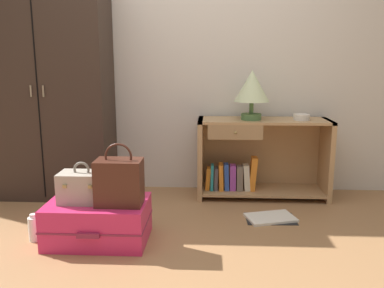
{
  "coord_description": "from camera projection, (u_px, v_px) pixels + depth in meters",
  "views": [
    {
      "loc": [
        0.26,
        -2.19,
        1.17
      ],
      "look_at": [
        0.11,
        0.81,
        0.55
      ],
      "focal_mm": 37.95,
      "sensor_mm": 36.0,
      "label": 1
    }
  ],
  "objects": [
    {
      "name": "ground_plane",
      "position": [
        166.0,
        263.0,
        2.39
      ],
      "size": [
        9.0,
        9.0,
        0.0
      ],
      "primitive_type": "plane",
      "color": "#9E7047"
    },
    {
      "name": "back_wall",
      "position": [
        183.0,
        45.0,
        3.59
      ],
      "size": [
        6.4,
        0.1,
        2.6
      ],
      "primitive_type": "cube",
      "color": "beige",
      "rests_on": "ground_plane"
    },
    {
      "name": "wardrobe",
      "position": [
        49.0,
        89.0,
        3.43
      ],
      "size": [
        1.02,
        0.47,
        1.86
      ],
      "color": "#33261E",
      "rests_on": "ground_plane"
    },
    {
      "name": "bookshelf",
      "position": [
        257.0,
        158.0,
        3.51
      ],
      "size": [
        1.11,
        0.39,
        0.68
      ],
      "color": "tan",
      "rests_on": "ground_plane"
    },
    {
      "name": "table_lamp",
      "position": [
        252.0,
        88.0,
        3.35
      ],
      "size": [
        0.29,
        0.29,
        0.41
      ],
      "color": "#4C7542",
      "rests_on": "bookshelf"
    },
    {
      "name": "bowl",
      "position": [
        301.0,
        117.0,
        3.37
      ],
      "size": [
        0.13,
        0.13,
        0.05
      ],
      "primitive_type": "cylinder",
      "color": "silver",
      "rests_on": "bookshelf"
    },
    {
      "name": "suitcase_large",
      "position": [
        98.0,
        221.0,
        2.66
      ],
      "size": [
        0.65,
        0.45,
        0.27
      ],
      "color": "#DB2860",
      "rests_on": "ground_plane"
    },
    {
      "name": "train_case",
      "position": [
        82.0,
        187.0,
        2.61
      ],
      "size": [
        0.29,
        0.19,
        0.27
      ],
      "color": "#A89E8E",
      "rests_on": "suitcase_large"
    },
    {
      "name": "handbag",
      "position": [
        119.0,
        182.0,
        2.55
      ],
      "size": [
        0.29,
        0.19,
        0.4
      ],
      "color": "#472319",
      "rests_on": "suitcase_large"
    },
    {
      "name": "bottle",
      "position": [
        34.0,
        228.0,
        2.67
      ],
      "size": [
        0.07,
        0.07,
        0.18
      ],
      "color": "white",
      "rests_on": "ground_plane"
    },
    {
      "name": "open_book_on_floor",
      "position": [
        270.0,
        218.0,
        3.05
      ],
      "size": [
        0.4,
        0.32,
        0.02
      ],
      "color": "white",
      "rests_on": "ground_plane"
    }
  ]
}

